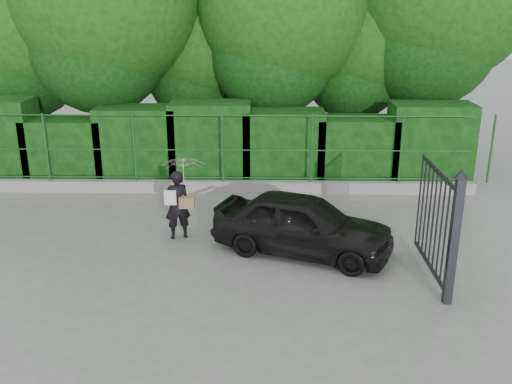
{
  "coord_description": "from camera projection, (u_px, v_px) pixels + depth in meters",
  "views": [
    {
      "loc": [
        1.55,
        -9.78,
        4.88
      ],
      "look_at": [
        1.33,
        1.3,
        1.1
      ],
      "focal_mm": 40.0,
      "sensor_mm": 36.0,
      "label": 1
    }
  ],
  "objects": [
    {
      "name": "gate",
      "position": [
        445.0,
        227.0,
        9.71
      ],
      "size": [
        0.22,
        2.33,
        2.36
      ],
      "color": "#222228",
      "rests_on": "ground"
    },
    {
      "name": "fence",
      "position": [
        216.0,
        148.0,
        14.73
      ],
      "size": [
        14.13,
        0.06,
        1.8
      ],
      "color": "#1A5421",
      "rests_on": "kerb"
    },
    {
      "name": "hedge",
      "position": [
        210.0,
        145.0,
        15.73
      ],
      "size": [
        14.2,
        1.2,
        2.29
      ],
      "color": "black",
      "rests_on": "ground"
    },
    {
      "name": "kerb",
      "position": [
        208.0,
        187.0,
        15.07
      ],
      "size": [
        14.0,
        0.25,
        0.3
      ],
      "primitive_type": "cube",
      "color": "#9E9E99",
      "rests_on": "ground"
    },
    {
      "name": "trees",
      "position": [
        254.0,
        7.0,
        16.67
      ],
      "size": [
        17.1,
        6.15,
        8.08
      ],
      "color": "black",
      "rests_on": "ground"
    },
    {
      "name": "woman",
      "position": [
        181.0,
        186.0,
        11.9
      ],
      "size": [
        0.91,
        0.9,
        1.77
      ],
      "color": "black",
      "rests_on": "ground"
    },
    {
      "name": "car",
      "position": [
        303.0,
        224.0,
        11.35
      ],
      "size": [
        3.88,
        2.67,
        1.23
      ],
      "primitive_type": "imported",
      "rotation": [
        0.0,
        0.0,
        1.19
      ],
      "color": "black",
      "rests_on": "ground"
    },
    {
      "name": "ground",
      "position": [
        185.0,
        268.0,
        10.86
      ],
      "size": [
        80.0,
        80.0,
        0.0
      ],
      "primitive_type": "plane",
      "color": "gray"
    }
  ]
}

